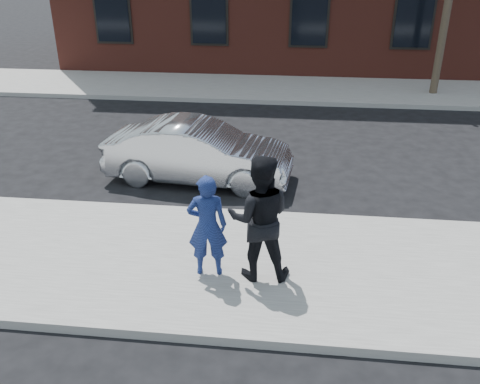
# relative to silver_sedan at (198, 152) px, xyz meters

# --- Properties ---
(ground) EXTENTS (100.00, 100.00, 0.00)m
(ground) POSITION_rel_silver_sedan_xyz_m (2.34, -3.20, -0.67)
(ground) COLOR black
(ground) RESTS_ON ground
(near_sidewalk) EXTENTS (50.00, 3.50, 0.15)m
(near_sidewalk) POSITION_rel_silver_sedan_xyz_m (2.34, -3.45, -0.60)
(near_sidewalk) COLOR gray
(near_sidewalk) RESTS_ON ground
(near_curb) EXTENTS (50.00, 0.10, 0.15)m
(near_curb) POSITION_rel_silver_sedan_xyz_m (2.34, -1.65, -0.60)
(near_curb) COLOR #999691
(near_curb) RESTS_ON ground
(far_sidewalk) EXTENTS (50.00, 3.50, 0.15)m
(far_sidewalk) POSITION_rel_silver_sedan_xyz_m (2.34, 8.05, -0.60)
(far_sidewalk) COLOR gray
(far_sidewalk) RESTS_ON ground
(far_curb) EXTENTS (50.00, 0.10, 0.15)m
(far_curb) POSITION_rel_silver_sedan_xyz_m (2.34, 6.25, -0.60)
(far_curb) COLOR #999691
(far_curb) RESTS_ON ground
(silver_sedan) EXTENTS (4.21, 1.80, 1.35)m
(silver_sedan) POSITION_rel_silver_sedan_xyz_m (0.00, 0.00, 0.00)
(silver_sedan) COLOR #B7BABF
(silver_sedan) RESTS_ON ground
(man_hoodie) EXTENTS (0.65, 0.52, 1.66)m
(man_hoodie) POSITION_rel_silver_sedan_xyz_m (0.84, -3.74, 0.31)
(man_hoodie) COLOR navy
(man_hoodie) RESTS_ON near_sidewalk
(man_peacoat) EXTENTS (1.02, 0.82, 1.99)m
(man_peacoat) POSITION_rel_silver_sedan_xyz_m (1.63, -3.71, 0.47)
(man_peacoat) COLOR black
(man_peacoat) RESTS_ON near_sidewalk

